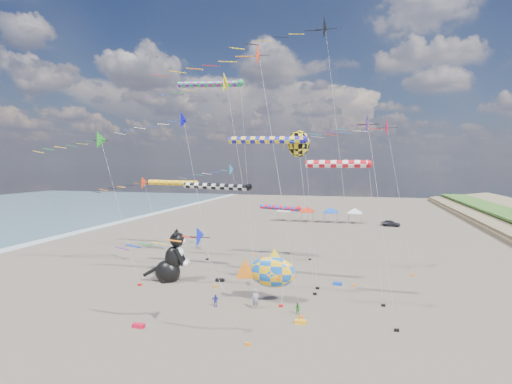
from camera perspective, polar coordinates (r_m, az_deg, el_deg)
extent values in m
plane|color=brown|center=(30.29, -6.11, -20.54)|extent=(260.00, 260.00, 0.00)
cone|color=#1B7EB7|center=(54.77, -2.92, 3.19)|extent=(1.61, 1.72, 1.77)
cylinder|color=#B2B2B2|center=(54.80, -1.59, -2.97)|extent=(2.64, 0.02, 11.77)
cube|color=black|center=(55.46, -0.26, -8.95)|extent=(0.36, 0.24, 0.20)
cone|color=#FE340E|center=(47.11, -14.50, 1.23)|extent=(1.54, 1.65, 1.70)
cylinder|color=#B2B2B2|center=(47.21, -13.42, -5.08)|extent=(1.85, 0.02, 10.37)
cube|color=black|center=(47.87, -12.34, -11.16)|extent=(0.36, 0.24, 0.20)
cone|color=black|center=(43.72, 10.80, 22.01)|extent=(2.35, 2.51, 2.59)
cylinder|color=#B2B2B2|center=(41.52, 12.36, 4.61)|extent=(2.63, 0.02, 26.12)
cube|color=black|center=(43.33, 13.86, -12.82)|extent=(0.36, 0.24, 0.20)
cone|color=yellow|center=(45.26, -3.17, 15.68)|extent=(2.39, 2.56, 2.63)
cylinder|color=#B2B2B2|center=(43.97, -1.42, 1.80)|extent=(2.75, 0.02, 21.71)
cube|color=black|center=(45.34, 0.30, -11.93)|extent=(0.36, 0.24, 0.20)
cone|color=#0804C6|center=(41.31, -9.61, 10.13)|extent=(1.68, 1.80, 1.85)
cylinder|color=#B2B2B2|center=(40.76, -7.74, -1.74)|extent=(2.71, 0.02, 17.00)
cube|color=black|center=(41.97, -5.89, -13.28)|extent=(0.36, 0.24, 0.20)
cone|color=#0D20E2|center=(28.38, -7.63, -6.22)|extent=(1.54, 1.65, 1.70)
cylinder|color=#B2B2B2|center=(28.74, -4.45, -13.83)|extent=(3.29, 0.02, 7.56)
cube|color=black|center=(29.63, -1.21, -20.89)|extent=(0.36, 0.24, 0.20)
cone|color=#EA0D3F|center=(47.48, 19.33, 8.66)|extent=(2.21, 2.36, 2.44)
cylinder|color=#B2B2B2|center=(47.62, 20.43, -1.37)|extent=(2.26, 0.02, 16.59)
cube|color=black|center=(49.17, 21.51, -10.94)|extent=(0.36, 0.24, 0.20)
cone|color=red|center=(33.84, 0.32, 19.21)|extent=(1.85, 1.98, 2.04)
cylinder|color=#B2B2B2|center=(32.33, 3.41, 0.72)|extent=(3.63, 0.02, 21.44)
cube|color=black|center=(34.34, 6.42, -17.31)|extent=(0.36, 0.24, 0.20)
cone|color=#5A218C|center=(31.06, 16.80, 9.48)|extent=(1.71, 1.83, 1.89)
cylinder|color=#B2B2B2|center=(31.33, 18.15, -4.93)|extent=(1.81, 0.02, 15.63)
cube|color=black|center=(33.46, 19.45, -18.11)|extent=(0.36, 0.24, 0.20)
cone|color=#1E8E21|center=(44.13, -20.46, 7.12)|extent=(1.94, 2.08, 2.14)
cylinder|color=#B2B2B2|center=(43.41, -18.39, -2.79)|extent=(3.39, 0.02, 15.15)
cube|color=black|center=(44.04, -16.29, -12.58)|extent=(0.36, 0.24, 0.20)
cylinder|color=#1B944E|center=(51.07, -6.70, 15.05)|extent=(8.08, 0.77, 0.77)
sphere|color=#1B944E|center=(49.78, -2.20, 15.36)|extent=(0.81, 0.81, 0.81)
cylinder|color=#B2B2B2|center=(48.63, -1.32, 2.39)|extent=(1.52, 0.02, 22.35)
cube|color=black|center=(50.00, -0.46, -10.40)|extent=(0.36, 0.24, 0.20)
cylinder|color=#FF9C15|center=(53.94, -11.88, 1.29)|extent=(6.73, 0.70, 0.70)
sphere|color=#FF9C15|center=(52.53, -8.59, 1.26)|extent=(0.73, 0.73, 0.73)
cylinder|color=#B2B2B2|center=(52.72, -7.78, -4.22)|extent=(1.52, 0.02, 10.07)
cube|color=black|center=(53.38, -6.98, -9.50)|extent=(0.36, 0.24, 0.20)
cylinder|color=red|center=(52.85, 3.38, -2.26)|extent=(5.22, 0.61, 0.61)
sphere|color=red|center=(52.41, 6.18, -2.33)|extent=(0.64, 0.64, 0.64)
cylinder|color=#B2B2B2|center=(52.80, 6.96, -6.00)|extent=(1.52, 0.02, 6.78)
cube|color=black|center=(53.38, 7.74, -9.51)|extent=(0.36, 0.24, 0.20)
cylinder|color=#1612BA|center=(40.76, 1.37, 7.45)|extent=(7.80, 0.75, 0.75)
sphere|color=#1612BA|center=(40.05, 6.86, 7.48)|extent=(0.78, 0.78, 0.78)
cylinder|color=#B2B2B2|center=(40.21, 7.83, -3.25)|extent=(1.52, 0.02, 15.01)
cube|color=black|center=(41.73, 8.78, -13.41)|extent=(0.36, 0.24, 0.20)
cylinder|color=red|center=(36.22, 11.44, 3.95)|extent=(5.46, 0.69, 0.69)
sphere|color=red|center=(36.17, 15.77, 3.88)|extent=(0.73, 0.73, 0.73)
cylinder|color=#B2B2B2|center=(36.74, 16.76, -6.00)|extent=(1.52, 0.02, 12.58)
cube|color=black|center=(38.33, 17.72, -15.16)|extent=(0.36, 0.24, 0.20)
cylinder|color=black|center=(45.03, -5.69, 0.80)|extent=(7.61, 0.69, 0.69)
sphere|color=black|center=(43.86, -1.02, 0.73)|extent=(0.72, 0.72, 0.72)
cylinder|color=#B2B2B2|center=(44.25, -0.07, -5.79)|extent=(1.52, 0.02, 10.05)
cube|color=black|center=(45.17, 0.87, -11.99)|extent=(0.36, 0.24, 0.20)
ellipsoid|color=yellow|center=(40.28, 6.09, 6.87)|extent=(2.20, 0.40, 2.64)
cone|color=yellow|center=(40.52, 3.98, 6.86)|extent=(0.12, 1.80, 1.80)
cylinder|color=#B2B2B2|center=(39.46, 7.24, -3.69)|extent=(2.03, 2.03, 14.59)
cube|color=black|center=(40.00, 8.42, -14.19)|extent=(0.36, 0.24, 0.20)
ellipsoid|color=blue|center=(36.91, 2.35, -11.34)|extent=(4.56, 2.68, 2.85)
cone|color=orange|center=(37.48, -1.41, -11.10)|extent=(2.06, 0.61, 2.09)
cone|color=yellow|center=(36.51, 2.65, -9.21)|extent=(1.50, 0.45, 1.52)
cylinder|color=#B2B2B2|center=(36.71, 3.86, -14.10)|extent=(0.18, 1.04, 2.34)
cube|color=red|center=(36.60, 3.59, -15.91)|extent=(0.36, 0.24, 0.20)
imported|color=gray|center=(35.84, -0.05, -15.04)|extent=(0.73, 0.58, 1.74)
imported|color=#1F7020|center=(34.85, 6.01, -16.25)|extent=(0.56, 0.47, 1.03)
imported|color=#2727B1|center=(36.61, -5.84, -15.16)|extent=(0.70, 0.45, 1.11)
cube|color=red|center=(33.61, -16.44, -17.85)|extent=(0.90, 0.44, 0.30)
cube|color=#F4A314|center=(33.24, 6.38, -17.96)|extent=(0.90, 0.44, 0.30)
cube|color=black|center=(43.94, -5.18, -12.41)|extent=(0.90, 0.44, 0.30)
cube|color=#133EBE|center=(43.36, 11.58, -12.70)|extent=(0.90, 0.44, 0.30)
cube|color=silver|center=(87.80, 4.08, -2.70)|extent=(3.00, 3.00, 0.15)
pyramid|color=silver|center=(87.68, 4.09, -2.02)|extent=(4.20, 4.20, 1.00)
cylinder|color=#999999|center=(86.92, 3.08, -3.53)|extent=(0.08, 0.08, 2.20)
cylinder|color=#999999|center=(86.44, 4.77, -3.58)|extent=(0.08, 0.08, 2.20)
cylinder|color=#999999|center=(89.45, 3.41, -3.31)|extent=(0.08, 0.08, 2.20)
cylinder|color=#999999|center=(88.99, 5.06, -3.36)|extent=(0.08, 0.08, 2.20)
cube|color=red|center=(87.03, 7.33, -2.78)|extent=(3.00, 3.00, 0.15)
pyramid|color=red|center=(86.92, 7.33, -2.10)|extent=(4.20, 4.20, 1.00)
cylinder|color=#999999|center=(86.07, 6.35, -3.62)|extent=(0.08, 0.08, 2.20)
cylinder|color=#999999|center=(85.75, 8.07, -3.67)|extent=(0.08, 0.08, 2.20)
cylinder|color=#999999|center=(88.63, 6.59, -3.40)|extent=(0.08, 0.08, 2.20)
cylinder|color=#999999|center=(88.31, 8.26, -3.45)|extent=(0.08, 0.08, 2.20)
cube|color=blue|center=(86.56, 10.62, -2.86)|extent=(3.00, 3.00, 0.15)
pyramid|color=blue|center=(86.44, 10.62, -2.17)|extent=(4.20, 4.20, 1.00)
cylinder|color=#999999|center=(85.51, 9.67, -3.71)|extent=(0.08, 0.08, 2.20)
cylinder|color=#999999|center=(85.34, 11.42, -3.75)|extent=(0.08, 0.08, 2.20)
cylinder|color=#999999|center=(88.08, 9.82, -3.48)|extent=(0.08, 0.08, 2.20)
cylinder|color=#999999|center=(87.91, 11.51, -3.52)|extent=(0.08, 0.08, 2.20)
cube|color=silver|center=(86.37, 13.93, -2.92)|extent=(3.00, 3.00, 0.15)
pyramid|color=silver|center=(86.25, 13.94, -2.23)|extent=(4.20, 4.20, 1.00)
cylinder|color=#999999|center=(85.24, 13.03, -3.78)|extent=(0.08, 0.08, 2.20)
cylinder|color=#999999|center=(85.22, 14.78, -3.81)|extent=(0.08, 0.08, 2.20)
cylinder|color=#999999|center=(87.82, 13.08, -3.55)|extent=(0.08, 0.08, 2.20)
cylinder|color=#999999|center=(87.80, 14.78, -3.58)|extent=(0.08, 0.08, 2.20)
imported|color=#26262D|center=(84.82, 18.66, -4.24)|extent=(3.97, 2.16, 1.28)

